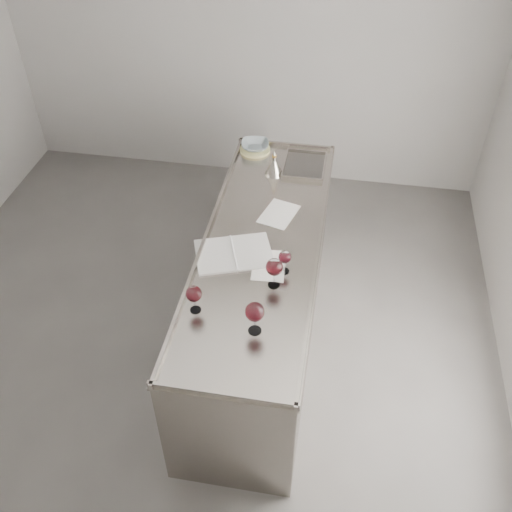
% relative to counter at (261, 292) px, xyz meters
% --- Properties ---
extents(room_shell, '(4.54, 5.04, 2.84)m').
position_rel_counter_xyz_m(room_shell, '(-0.50, -0.30, 0.93)').
color(room_shell, '#4F4D4A').
rests_on(room_shell, ground).
extents(counter, '(0.77, 2.42, 0.97)m').
position_rel_counter_xyz_m(counter, '(0.00, 0.00, 0.00)').
color(counter, gray).
rests_on(counter, ground).
extents(wine_glass_left, '(0.09, 0.09, 0.18)m').
position_rel_counter_xyz_m(wine_glass_left, '(-0.28, -0.65, 0.60)').
color(wine_glass_left, white).
rests_on(wine_glass_left, counter).
extents(wine_glass_middle, '(0.10, 0.10, 0.20)m').
position_rel_counter_xyz_m(wine_glass_middle, '(0.13, -0.38, 0.61)').
color(wine_glass_middle, white).
rests_on(wine_glass_middle, counter).
extents(wine_glass_right, '(0.11, 0.11, 0.21)m').
position_rel_counter_xyz_m(wine_glass_right, '(0.08, -0.75, 0.62)').
color(wine_glass_right, white).
rests_on(wine_glass_right, counter).
extents(wine_glass_small, '(0.08, 0.08, 0.16)m').
position_rel_counter_xyz_m(wine_glass_small, '(0.18, -0.25, 0.58)').
color(wine_glass_small, white).
rests_on(wine_glass_small, counter).
extents(notebook, '(0.56, 0.47, 0.02)m').
position_rel_counter_xyz_m(notebook, '(-0.16, -0.15, 0.47)').
color(notebook, silver).
rests_on(notebook, counter).
extents(loose_paper_top, '(0.22, 0.30, 0.00)m').
position_rel_counter_xyz_m(loose_paper_top, '(0.08, -0.22, 0.47)').
color(loose_paper_top, silver).
rests_on(loose_paper_top, counter).
extents(loose_paper_under, '(0.28, 0.34, 0.00)m').
position_rel_counter_xyz_m(loose_paper_under, '(0.07, 0.30, 0.47)').
color(loose_paper_under, white).
rests_on(loose_paper_under, counter).
extents(trivet, '(0.25, 0.25, 0.02)m').
position_rel_counter_xyz_m(trivet, '(-0.23, 1.08, 0.48)').
color(trivet, beige).
rests_on(trivet, counter).
extents(ceramic_bowl, '(0.25, 0.25, 0.05)m').
position_rel_counter_xyz_m(ceramic_bowl, '(-0.23, 1.08, 0.51)').
color(ceramic_bowl, gray).
rests_on(ceramic_bowl, trivet).
extents(wine_funnel, '(0.14, 0.14, 0.20)m').
position_rel_counter_xyz_m(wine_funnel, '(-0.04, 0.78, 0.53)').
color(wine_funnel, '#A9A296').
rests_on(wine_funnel, counter).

